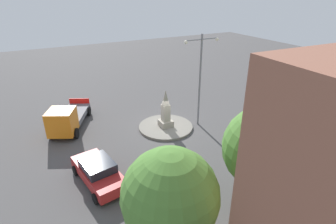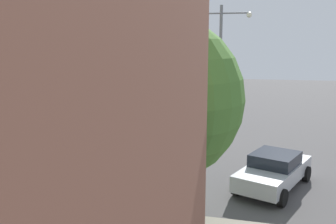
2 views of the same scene
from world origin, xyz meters
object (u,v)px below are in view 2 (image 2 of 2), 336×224
at_px(truck_orange_near_island, 78,109).
at_px(tree_mid_cluster, 70,93).
at_px(car_red_passing, 22,142).
at_px(car_silver_waiting, 274,170).
at_px(streetlamp, 220,64).
at_px(tree_near_wall, 161,99).
at_px(monument, 171,116).

relative_size(truck_orange_near_island, tree_mid_cluster, 0.98).
relative_size(car_red_passing, car_silver_waiting, 1.01).
xyz_separation_m(truck_orange_near_island, tree_mid_cluster, (-6.64, 14.11, 3.19)).
height_order(streetlamp, tree_mid_cluster, streetlamp).
relative_size(truck_orange_near_island, tree_near_wall, 0.95).
relative_size(car_silver_waiting, truck_orange_near_island, 0.76).
height_order(car_red_passing, tree_near_wall, tree_near_wall).
distance_m(streetlamp, tree_near_wall, 10.41).
bearing_deg(streetlamp, car_red_passing, 21.15).
bearing_deg(truck_orange_near_island, car_red_passing, 94.33).
distance_m(monument, tree_near_wall, 11.51).
distance_m(car_red_passing, tree_mid_cluster, 9.61).
bearing_deg(car_silver_waiting, car_red_passing, -7.72).
height_order(monument, tree_mid_cluster, tree_mid_cluster).
distance_m(monument, car_silver_waiting, 8.07).
height_order(streetlamp, tree_near_wall, streetlamp).
bearing_deg(streetlamp, tree_near_wall, 85.65).
xyz_separation_m(car_red_passing, tree_near_wall, (-8.74, 6.69, 3.43)).
bearing_deg(tree_mid_cluster, streetlamp, -108.65).
height_order(monument, streetlamp, streetlamp).
distance_m(monument, truck_orange_near_island, 8.01).
relative_size(streetlamp, car_red_passing, 1.62).
relative_size(car_red_passing, truck_orange_near_island, 0.77).
xyz_separation_m(streetlamp, truck_orange_near_island, (10.10, -3.85, -3.51)).
height_order(monument, truck_orange_near_island, monument).
distance_m(streetlamp, car_red_passing, 10.91).
bearing_deg(streetlamp, car_silver_waiting, 115.98).
bearing_deg(tree_near_wall, truck_orange_near_island, -56.79).
distance_m(car_red_passing, tree_near_wall, 11.52).
height_order(car_silver_waiting, tree_mid_cluster, tree_mid_cluster).
height_order(car_red_passing, truck_orange_near_island, truck_orange_near_island).
distance_m(car_silver_waiting, truck_orange_near_island, 15.67).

